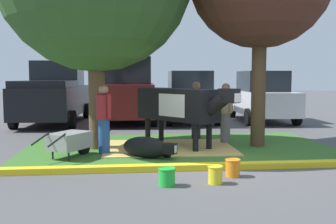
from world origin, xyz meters
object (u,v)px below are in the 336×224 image
Objects in this scene: bucket_green at (167,176)px; suv_black at (129,90)px; calf_lying at (147,148)px; person_visitor_near at (226,112)px; bucket_orange at (233,168)px; pickup_truck_black at (54,94)px; sedan_blue at (262,97)px; hatchback_white at (189,97)px; bucket_yellow at (215,174)px; person_visitor_far at (196,108)px; wheelbarrow at (70,141)px; cow_holstein at (180,105)px; person_handler at (104,117)px.

suv_black reaches higher than bucket_green.
person_visitor_near reaches higher than calf_lying.
bucket_orange is 10.21m from pickup_truck_black.
sedan_blue is at bearing 62.29° from bucket_green.
suv_black is (2.90, -0.13, 0.16)m from pickup_truck_black.
bucket_green is 9.56m from hatchback_white.
bucket_green is 10.40m from sedan_blue.
person_visitor_near is 5.93m from sedan_blue.
sedan_blue reaches higher than bucket_green.
bucket_orange reaches higher than bucket_yellow.
pickup_truck_black is 1.17× the size of suv_black.
person_visitor_far is 5.44× the size of bucket_green.
calf_lying is 3.12m from person_visitor_far.
bucket_yellow is at bearing -106.58° from person_visitor_near.
wheelbarrow is at bearing -77.78° from pickup_truck_black.
bucket_yellow is (0.12, -3.48, -0.93)m from cow_holstein.
sedan_blue reaches higher than person_visitor_near.
person_handler reaches higher than bucket_orange.
person_visitor_near is at bearing -45.71° from pickup_truck_black.
person_visitor_far is at bearing 123.64° from person_visitor_near.
wheelbarrow is at bearing -143.30° from person_visitor_far.
hatchback_white reaches higher than person_visitor_far.
calf_lying is 3.93× the size of bucket_orange.
person_visitor_near is at bearing -118.45° from sedan_blue.
suv_black reaches higher than calf_lying.
wheelbarrow is 0.32× the size of suv_black.
cow_holstein is 1.67× the size of person_handler.
calf_lying is 7.17m from suv_black.
sedan_blue reaches higher than cow_holstein.
person_handler is at bearing 112.41° from bucket_green.
suv_black is (-1.35, 9.34, 1.11)m from bucket_yellow.
sedan_blue is at bearing 66.39° from bucket_yellow.
hatchback_white reaches higher than calf_lying.
person_visitor_near is (1.29, 0.43, -0.21)m from cow_holstein.
bucket_green is 9.47m from suv_black.
bucket_green is at bearing -86.87° from suv_black.
suv_black is 5.35m from sedan_blue.
calf_lying is at bearing -126.20° from sedan_blue.
bucket_yellow is 0.07× the size of sedan_blue.
hatchback_white is at bearing -1.95° from pickup_truck_black.
pickup_truck_black reaches higher than calf_lying.
cow_holstein is at bearing -101.45° from hatchback_white.
bucket_yellow reaches higher than bucket_green.
cow_holstein is 2.02m from person_handler.
wheelbarrow is (-3.26, -2.43, -0.51)m from person_visitor_far.
person_visitor_near is (3.16, 1.13, 0.01)m from person_handler.
bucket_orange is at bearing -79.90° from cow_holstein.
wheelbarrow is 9.50m from sedan_blue.
wheelbarrow is (-1.68, 0.17, 0.15)m from calf_lying.
suv_black is (-1.77, 8.90, 1.10)m from bucket_orange.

